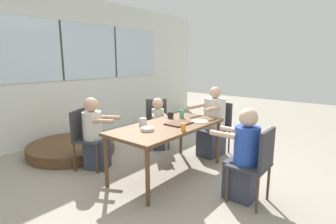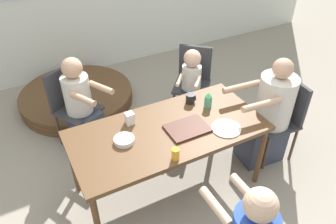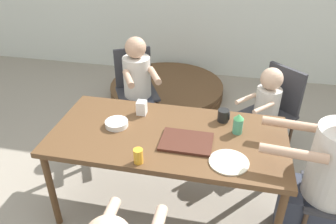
# 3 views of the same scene
# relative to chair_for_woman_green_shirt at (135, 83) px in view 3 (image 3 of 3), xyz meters

# --- Properties ---
(ground_plane) EXTENTS (16.00, 16.00, 0.00)m
(ground_plane) POSITION_rel_chair_for_woman_green_shirt_xyz_m (0.59, -1.10, -0.51)
(ground_plane) COLOR gray
(dining_table) EXTENTS (1.66, 0.80, 0.70)m
(dining_table) POSITION_rel_chair_for_woman_green_shirt_xyz_m (0.59, -1.10, 0.13)
(dining_table) COLOR brown
(dining_table) RESTS_ON ground_plane
(chair_for_woman_green_shirt) EXTENTS (0.54, 0.54, 0.86)m
(chair_for_woman_green_shirt) POSITION_rel_chair_for_woman_green_shirt_xyz_m (0.00, 0.00, 0.00)
(chair_for_woman_green_shirt) COLOR #333338
(chair_for_woman_green_shirt) RESTS_ON ground_plane
(chair_for_toddler) EXTENTS (0.56, 0.56, 0.86)m
(chair_for_toddler) POSITION_rel_chair_for_woman_green_shirt_xyz_m (1.41, -0.17, 0.00)
(chair_for_toddler) COLOR #333338
(chair_for_toddler) RESTS_ON ground_plane
(person_woman_green_shirt) EXTENTS (0.47, 0.56, 1.05)m
(person_woman_green_shirt) POSITION_rel_chair_for_woman_green_shirt_xyz_m (0.08, -0.14, -0.03)
(person_woman_green_shirt) COLOR #333847
(person_woman_green_shirt) RESTS_ON ground_plane
(person_man_blue_shirt) EXTENTS (0.68, 0.41, 1.14)m
(person_man_blue_shirt) POSITION_rel_chair_for_woman_green_shirt_xyz_m (1.66, -1.19, -0.01)
(person_man_blue_shirt) COLOR #333847
(person_man_blue_shirt) RESTS_ON ground_plane
(person_toddler) EXTENTS (0.42, 0.44, 0.91)m
(person_toddler) POSITION_rel_chair_for_woman_green_shirt_xyz_m (1.31, -0.29, -0.08)
(person_toddler) COLOR #333847
(person_toddler) RESTS_ON ground_plane
(food_tray_dark) EXTENTS (0.35, 0.26, 0.02)m
(food_tray_dark) POSITION_rel_chair_for_woman_green_shirt_xyz_m (0.73, -1.18, 0.20)
(food_tray_dark) COLOR #472319
(food_tray_dark) RESTS_ON dining_table
(coffee_mug) EXTENTS (0.09, 0.08, 0.09)m
(coffee_mug) POSITION_rel_chair_for_woman_green_shirt_xyz_m (0.96, -0.85, 0.24)
(coffee_mug) COLOR black
(coffee_mug) RESTS_ON dining_table
(sippy_cup) EXTENTS (0.07, 0.07, 0.15)m
(sippy_cup) POSITION_rel_chair_for_woman_green_shirt_xyz_m (1.06, -0.98, 0.27)
(sippy_cup) COLOR #4CA57F
(sippy_cup) RESTS_ON dining_table
(juice_glass) EXTENTS (0.06, 0.06, 0.10)m
(juice_glass) POSITION_rel_chair_for_woman_green_shirt_xyz_m (0.47, -1.44, 0.24)
(juice_glass) COLOR gold
(juice_glass) RESTS_ON dining_table
(milk_carton_small) EXTENTS (0.07, 0.07, 0.11)m
(milk_carton_small) POSITION_rel_chair_for_woman_green_shirt_xyz_m (0.33, -0.87, 0.24)
(milk_carton_small) COLOR silver
(milk_carton_small) RESTS_ON dining_table
(bowl_white_shallow) EXTENTS (0.17, 0.17, 0.04)m
(bowl_white_shallow) POSITION_rel_chair_for_woman_green_shirt_xyz_m (0.20, -1.08, 0.21)
(bowl_white_shallow) COLOR white
(bowl_white_shallow) RESTS_ON dining_table
(plate_tortillas) EXTENTS (0.25, 0.25, 0.01)m
(plate_tortillas) POSITION_rel_chair_for_woman_green_shirt_xyz_m (1.02, -1.32, 0.19)
(plate_tortillas) COLOR beige
(plate_tortillas) RESTS_ON dining_table
(folded_table_stack) EXTENTS (1.43, 1.43, 0.18)m
(folded_table_stack) POSITION_rel_chair_for_woman_green_shirt_xyz_m (0.19, 0.70, -0.42)
(folded_table_stack) COLOR brown
(folded_table_stack) RESTS_ON ground_plane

